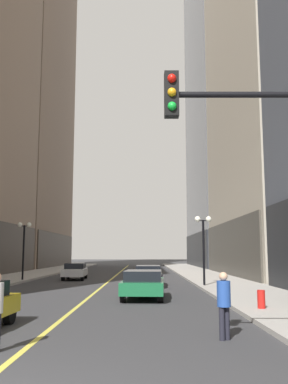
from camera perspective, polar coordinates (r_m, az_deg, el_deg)
ground_plane at (r=40.67m, az=-3.64°, el=-11.05°), size 200.00×200.00×0.00m
sidewalk_left at (r=42.02m, az=-15.14°, el=-10.60°), size 4.50×78.00×0.15m
sidewalk_right at (r=40.96m, az=8.17°, el=-10.86°), size 4.50×78.00×0.15m
lane_centre_stripe at (r=40.67m, az=-3.64°, el=-11.05°), size 0.16×70.00×0.01m
building_left_far at (r=78.48m, az=-14.53°, el=22.07°), size 10.75×26.00×82.60m
building_right_far at (r=75.72m, az=11.65°, el=19.82°), size 12.87×26.00×74.83m
car_green at (r=20.59m, az=0.11°, el=-12.01°), size 2.11×4.58×1.32m
car_black at (r=28.41m, az=0.73°, el=-10.92°), size 1.79×4.74×1.32m
car_white at (r=35.62m, az=-8.94°, el=-10.25°), size 1.91×4.38×1.32m
pedestrian_in_blue_hoodie at (r=11.24m, az=10.73°, el=-13.92°), size 0.46×0.46×1.66m
traffic_light_near_right at (r=8.63m, az=18.36°, el=3.07°), size 3.43×0.35×5.65m
street_lamp_left_far at (r=33.83m, az=-15.44°, el=-5.87°), size 1.06×0.36×4.43m
street_lamp_right_mid at (r=27.39m, az=8.06°, el=-5.64°), size 1.06×0.36×4.43m
fire_hydrant_right at (r=16.54m, az=15.48°, el=-13.81°), size 0.28×0.28×0.80m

